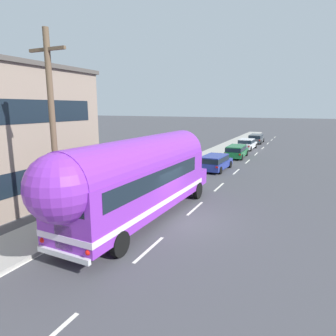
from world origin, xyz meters
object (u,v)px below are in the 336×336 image
at_px(utility_pole, 53,135).
at_px(car_lead, 215,161).
at_px(car_third, 246,144).
at_px(painted_bus, 137,177).
at_px(car_second, 236,151).
at_px(car_fourth, 256,138).

xyz_separation_m(utility_pole, car_lead, (2.18, 16.29, -3.63)).
bearing_deg(utility_pole, car_third, 85.95).
xyz_separation_m(painted_bus, car_second, (0.21, 21.07, -1.50)).
xyz_separation_m(painted_bus, car_third, (-0.03, 28.45, -1.55)).
bearing_deg(utility_pole, painted_bus, 50.68).
height_order(utility_pole, car_second, utility_pole).
bearing_deg(car_second, car_third, 91.91).
distance_m(painted_bus, car_third, 28.49).
xyz_separation_m(car_lead, car_fourth, (0.11, 22.45, 0.00)).
xyz_separation_m(car_lead, car_second, (0.28, 7.51, 0.00)).
xyz_separation_m(car_second, car_fourth, (-0.17, 14.93, 0.00)).
bearing_deg(car_lead, car_third, 89.89).
height_order(painted_bus, car_lead, painted_bus).
distance_m(painted_bus, car_second, 21.12).
distance_m(car_second, car_third, 7.38).
distance_m(car_lead, car_fourth, 22.45).
bearing_deg(car_second, car_lead, -92.10).
height_order(car_second, car_fourth, same).
relative_size(car_lead, car_third, 0.93).
relative_size(car_lead, car_fourth, 0.96).
bearing_deg(car_fourth, utility_pole, -93.37).
xyz_separation_m(utility_pole, car_third, (2.21, 31.18, -3.68)).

